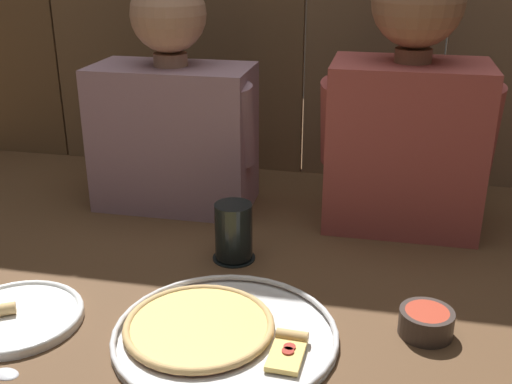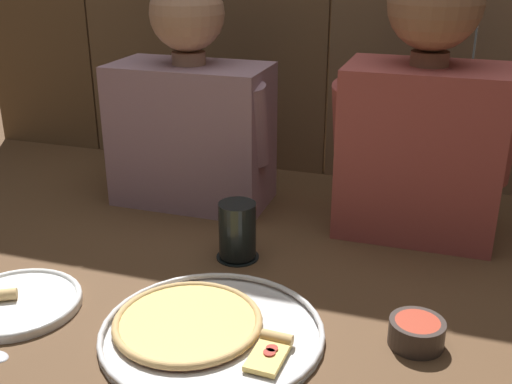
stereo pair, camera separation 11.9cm
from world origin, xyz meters
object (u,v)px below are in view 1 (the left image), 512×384
dinner_plate (15,317)px  diner_left (173,106)px  drinking_glass (234,232)px  dipping_bowl (426,321)px  pizza_tray (216,331)px  diner_right (409,103)px

dinner_plate → diner_left: size_ratio=0.42×
diner_left → drinking_glass: bearing=-50.8°
dinner_plate → drinking_glass: (0.32, 0.31, 0.05)m
dinner_plate → dipping_bowl: 0.72m
pizza_tray → dipping_bowl: bearing=13.1°
drinking_glass → dipping_bowl: size_ratio=1.34×
pizza_tray → diner_right: 0.68m
dipping_bowl → diner_left: 0.79m
diner_left → dipping_bowl: bearing=-37.4°
diner_left → diner_right: 0.55m
dinner_plate → dipping_bowl: size_ratio=2.53×
diner_left → diner_right: bearing=0.1°
diner_right → drinking_glass: bearing=-142.3°
dipping_bowl → dinner_plate: bearing=-171.0°
dipping_bowl → diner_right: size_ratio=0.15×
pizza_tray → dinner_plate: dinner_plate is taller
drinking_glass → diner_left: 0.39m
dipping_bowl → diner_right: (-0.05, 0.46, 0.26)m
pizza_tray → diner_right: (0.30, 0.54, 0.28)m
drinking_glass → dipping_bowl: bearing=-27.0°
pizza_tray → dipping_bowl: dipping_bowl is taller
dinner_plate → dipping_bowl: dipping_bowl is taller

